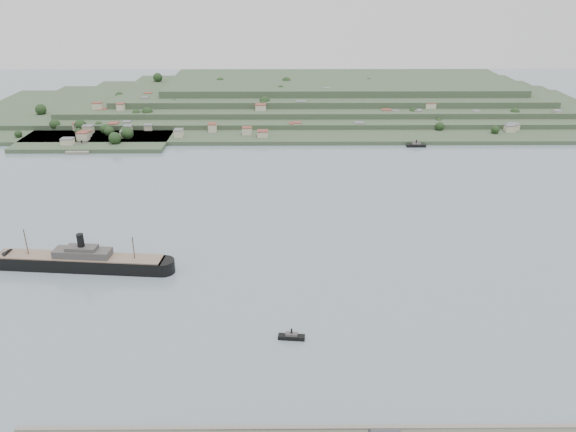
{
  "coord_description": "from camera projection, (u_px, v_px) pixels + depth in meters",
  "views": [
    {
      "loc": [
        -7.46,
        -311.72,
        162.31
      ],
      "look_at": [
        -5.09,
        30.0,
        11.3
      ],
      "focal_mm": 35.0,
      "sensor_mm": 36.0,
      "label": 1
    }
  ],
  "objects": [
    {
      "name": "far_peninsula",
      "position": [
        312.0,
        99.0,
        705.69
      ],
      "size": [
        760.0,
        309.0,
        30.0
      ],
      "color": "#334A31",
      "rests_on": "ground"
    },
    {
      "name": "steamship",
      "position": [
        76.0,
        261.0,
        329.37
      ],
      "size": [
        113.01,
        22.72,
        27.1
      ],
      "color": "black",
      "rests_on": "ground"
    },
    {
      "name": "tugboat",
      "position": [
        292.0,
        336.0,
        267.74
      ],
      "size": [
        13.08,
        4.67,
        5.76
      ],
      "color": "black",
      "rests_on": "ground"
    },
    {
      "name": "ground",
      "position": [
        296.0,
        252.0,
        350.77
      ],
      "size": [
        1400.0,
        1400.0,
        0.0
      ],
      "primitive_type": "plane",
      "color": "slate",
      "rests_on": "ground"
    },
    {
      "name": "ferry_west",
      "position": [
        82.0,
        146.0,
        554.52
      ],
      "size": [
        20.67,
        10.34,
        7.47
      ],
      "color": "black",
      "rests_on": "ground"
    },
    {
      "name": "ferry_east",
      "position": [
        416.0,
        145.0,
        556.66
      ],
      "size": [
        19.0,
        5.43,
        7.11
      ],
      "color": "black",
      "rests_on": "ground"
    }
  ]
}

